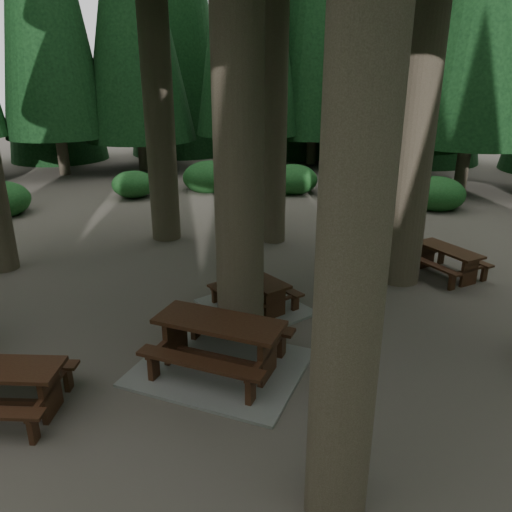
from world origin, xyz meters
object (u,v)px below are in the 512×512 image
Objects in this scene: picnic_table_d at (448,258)px; picnic_table_a at (220,352)px; picnic_table_e at (0,382)px; picnic_table_c at (255,298)px.

picnic_table_a is at bearing -80.65° from picnic_table_d.
picnic_table_e is at bearing -137.79° from picnic_table_a.
picnic_table_e is (-1.83, -2.55, 0.18)m from picnic_table_a.
picnic_table_a is 6.37m from picnic_table_d.
picnic_table_a is 1.50× the size of picnic_table_d.
picnic_table_a is at bearing -51.77° from picnic_table_c.
picnic_table_e reaches higher than picnic_table_d.
picnic_table_c is 4.81m from picnic_table_e.
picnic_table_d is 0.91× the size of picnic_table_e.
picnic_table_a is 1.22× the size of picnic_table_c.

